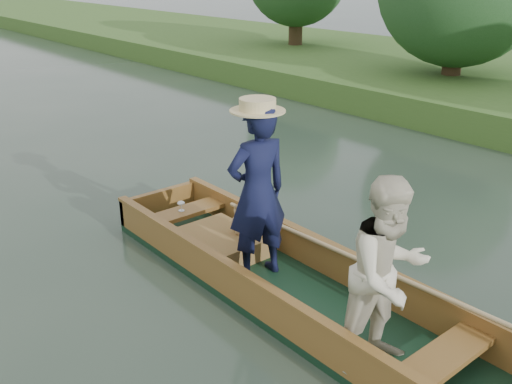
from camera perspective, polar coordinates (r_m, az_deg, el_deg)
ground at (r=5.62m, az=4.00°, el=-10.79°), size 120.00×120.00×0.00m
punt at (r=5.20m, az=4.72°, el=-6.31°), size 1.17×5.00×1.87m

